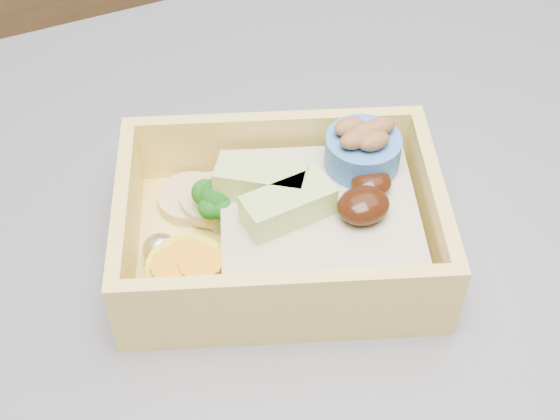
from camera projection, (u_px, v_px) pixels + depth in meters
name	position (u px, v px, depth m)	size (l,w,h in m)	color
bento_box	(289.00, 221.00, 0.48)	(0.23, 0.20, 0.07)	#EECF62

